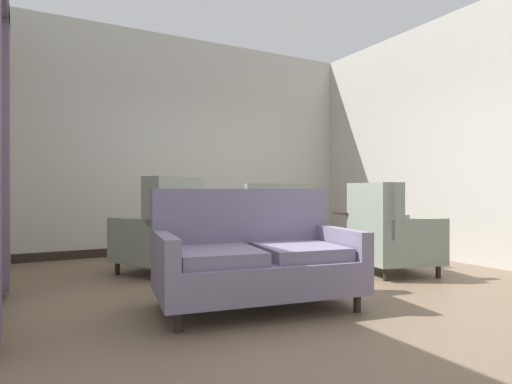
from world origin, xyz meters
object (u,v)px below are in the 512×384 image
coffee_table (269,243)px  side_table (356,233)px  armchair_foreground_right (389,235)px  porcelain_vase (268,220)px  armchair_far_left (163,233)px  settee (255,258)px  armchair_near_sideboard (273,230)px

coffee_table → side_table: size_ratio=1.25×
side_table → armchair_foreground_right: bearing=-93.4°
coffee_table → armchair_foreground_right: bearing=-12.1°
porcelain_vase → armchair_far_left: size_ratio=0.32×
porcelain_vase → armchair_far_left: bearing=134.6°
armchair_foreground_right → side_table: bearing=10.5°
settee → armchair_far_left: size_ratio=1.55×
armchair_far_left → side_table: bearing=134.2°
settee → armchair_foreground_right: (1.99, 0.47, 0.05)m
armchair_far_left → settee: bearing=69.5°
coffee_table → armchair_far_left: bearing=132.5°
coffee_table → armchair_near_sideboard: size_ratio=0.79×
settee → armchair_foreground_right: size_ratio=1.65×
armchair_foreground_right → armchair_near_sideboard: size_ratio=0.96×
armchair_near_sideboard → side_table: (0.84, -0.66, -0.02)m
porcelain_vase → settee: (-0.60, -0.82, -0.25)m
porcelain_vase → armchair_foreground_right: 1.45m
settee → side_table: 2.28m
coffee_table → armchair_near_sideboard: bearing=57.3°
armchair_foreground_right → armchair_near_sideboard: same height
porcelain_vase → side_table: porcelain_vase is taller
coffee_table → armchair_foreground_right: (1.41, -0.30, 0.04)m
coffee_table → armchair_near_sideboard: armchair_near_sideboard is taller
settee → armchair_far_left: bearing=107.9°
armchair_near_sideboard → armchair_foreground_right: bearing=143.0°
side_table → armchair_near_sideboard: bearing=141.6°
porcelain_vase → armchair_near_sideboard: (0.59, 0.89, -0.21)m
settee → side_table: settee is taller
armchair_far_left → armchair_foreground_right: bearing=121.5°
settee → armchair_far_left: armchair_far_left is taller
armchair_far_left → armchair_foreground_right: (2.26, -1.24, -0.02)m
settee → armchair_near_sideboard: 2.08m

